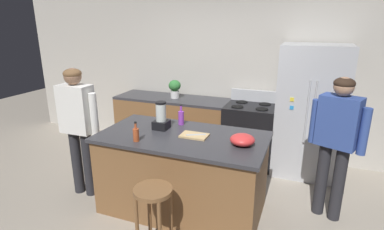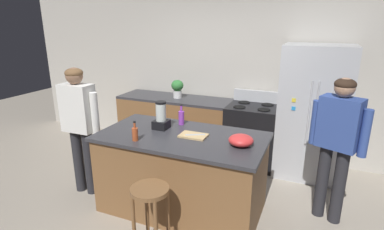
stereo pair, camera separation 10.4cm
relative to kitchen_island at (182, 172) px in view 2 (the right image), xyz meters
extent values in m
plane|color=#9E9384|center=(0.00, 0.00, -0.47)|extent=(14.00, 14.00, 0.00)
cube|color=#BCB7AD|center=(0.00, 1.95, 0.88)|extent=(8.00, 0.10, 2.70)
cube|color=brown|center=(0.00, 0.00, -0.02)|extent=(1.81, 0.93, 0.89)
cube|color=#333338|center=(0.00, 0.00, 0.44)|extent=(1.87, 0.99, 0.04)
cube|color=brown|center=(-0.80, 1.55, -0.02)|extent=(2.00, 0.64, 0.89)
cube|color=#333338|center=(-0.80, 1.55, 0.44)|extent=(2.00, 0.64, 0.04)
cube|color=#B7BABF|center=(1.31, 1.50, 0.46)|extent=(0.90, 0.70, 1.86)
cylinder|color=#B7BABF|center=(1.27, 1.13, 0.55)|extent=(0.02, 0.02, 0.84)
cylinder|color=#B7BABF|center=(1.35, 1.13, 0.55)|extent=(0.02, 0.02, 0.84)
cube|color=purple|center=(1.43, 1.15, 0.66)|extent=(0.05, 0.01, 0.05)
cube|color=yellow|center=(1.07, 1.15, 0.70)|extent=(0.05, 0.01, 0.05)
cube|color=#268CD8|center=(1.08, 1.15, 0.59)|extent=(0.05, 0.01, 0.05)
cube|color=black|center=(0.49, 1.52, 0.00)|extent=(0.76, 0.64, 0.93)
cube|color=black|center=(0.49, 1.20, -0.05)|extent=(0.60, 0.01, 0.24)
cube|color=#B7BABF|center=(0.49, 1.81, 0.55)|extent=(0.76, 0.06, 0.18)
cylinder|color=black|center=(0.31, 1.37, 0.47)|extent=(0.18, 0.18, 0.01)
cylinder|color=black|center=(0.67, 1.37, 0.47)|extent=(0.18, 0.18, 0.01)
cylinder|color=black|center=(0.31, 1.67, 0.47)|extent=(0.18, 0.18, 0.01)
cylinder|color=black|center=(0.67, 1.67, 0.47)|extent=(0.18, 0.18, 0.01)
cylinder|color=#26262B|center=(-1.41, -0.15, -0.04)|extent=(0.13, 0.13, 0.84)
cylinder|color=#26262B|center=(-1.23, -0.15, -0.04)|extent=(0.13, 0.13, 0.84)
cube|color=white|center=(-1.32, -0.15, 0.67)|extent=(0.40, 0.23, 0.58)
cylinder|color=white|center=(-1.57, -0.15, 0.62)|extent=(0.09, 0.09, 0.53)
cylinder|color=white|center=(-1.07, -0.14, 0.62)|extent=(0.09, 0.09, 0.53)
sphere|color=#8C664C|center=(-1.32, -0.15, 1.06)|extent=(0.20, 0.20, 0.20)
ellipsoid|color=brown|center=(-1.32, -0.15, 1.10)|extent=(0.21, 0.21, 0.12)
cylinder|color=#26262B|center=(1.67, 0.43, -0.03)|extent=(0.17, 0.17, 0.86)
cylinder|color=#26262B|center=(1.51, 0.50, -0.03)|extent=(0.17, 0.17, 0.86)
cube|color=#334C99|center=(1.59, 0.46, 0.67)|extent=(0.45, 0.35, 0.55)
cylinder|color=#334C99|center=(1.82, 0.37, 0.62)|extent=(0.12, 0.12, 0.49)
cylinder|color=#334C99|center=(1.36, 0.56, 0.62)|extent=(0.12, 0.12, 0.49)
sphere|color=tan|center=(1.59, 0.46, 1.04)|extent=(0.26, 0.26, 0.20)
ellipsoid|color=#332319|center=(1.59, 0.46, 1.08)|extent=(0.27, 0.27, 0.12)
cylinder|color=brown|center=(0.04, -0.77, 0.21)|extent=(0.36, 0.36, 0.04)
cylinder|color=brown|center=(-0.08, -0.89, -0.14)|extent=(0.04, 0.04, 0.65)
cylinder|color=brown|center=(-0.08, -0.66, -0.14)|extent=(0.04, 0.04, 0.65)
cylinder|color=brown|center=(0.15, -0.66, -0.14)|extent=(0.04, 0.04, 0.65)
cylinder|color=silver|center=(-0.79, 1.55, 0.52)|extent=(0.14, 0.14, 0.12)
ellipsoid|color=#337A38|center=(-0.79, 1.55, 0.67)|extent=(0.20, 0.20, 0.18)
cube|color=black|center=(-0.31, 0.11, 0.51)|extent=(0.17, 0.17, 0.10)
cylinder|color=silver|center=(-0.31, 0.11, 0.67)|extent=(0.12, 0.12, 0.21)
cylinder|color=black|center=(-0.31, 0.11, 0.78)|extent=(0.12, 0.12, 0.02)
cylinder|color=purple|center=(-0.16, 0.34, 0.55)|extent=(0.07, 0.07, 0.17)
cylinder|color=purple|center=(-0.16, 0.34, 0.67)|extent=(0.03, 0.03, 0.07)
cylinder|color=black|center=(-0.16, 0.34, 0.71)|extent=(0.03, 0.03, 0.02)
cylinder|color=#B24C26|center=(-0.39, -0.34, 0.53)|extent=(0.06, 0.06, 0.14)
cylinder|color=#B24C26|center=(-0.39, -0.34, 0.63)|extent=(0.02, 0.02, 0.06)
cylinder|color=black|center=(-0.39, -0.34, 0.67)|extent=(0.03, 0.03, 0.02)
ellipsoid|color=red|center=(0.68, -0.03, 0.52)|extent=(0.25, 0.25, 0.11)
cube|color=tan|center=(0.14, 0.02, 0.47)|extent=(0.30, 0.20, 0.02)
cube|color=#B7BABF|center=(0.16, 0.02, 0.49)|extent=(0.21, 0.13, 0.01)
camera|label=1|loc=(1.25, -2.91, 1.67)|focal=28.36mm
camera|label=2|loc=(1.34, -2.87, 1.67)|focal=28.36mm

